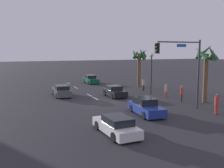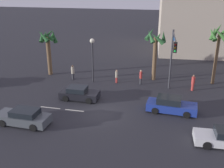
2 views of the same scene
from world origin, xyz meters
name	(u,v)px [view 1 (image 1 of 2)]	position (x,y,z in m)	size (l,w,h in m)	color
ground_plane	(103,103)	(0.00, 0.00, 0.00)	(220.00, 220.00, 0.00)	#28282D
lane_stripe_0	(68,83)	(-18.00, 0.00, 0.01)	(2.43, 0.14, 0.01)	silver
lane_stripe_1	(76,88)	(-12.49, 0.00, 0.01)	(2.51, 0.14, 0.01)	silver
lane_stripe_2	(90,95)	(-5.16, 0.00, 0.01)	(2.07, 0.14, 0.01)	silver
lane_stripe_3	(96,99)	(-2.63, 0.00, 0.01)	(1.91, 0.14, 0.01)	silver
car_0	(146,107)	(6.33, 1.85, 0.68)	(4.70, 2.08, 1.50)	navy
car_1	(62,91)	(-5.94, -3.44, 0.65)	(4.71, 1.95, 1.39)	#474C51
car_2	(115,92)	(-3.08, 2.62, 0.64)	(4.03, 1.94, 1.36)	black
car_3	(91,79)	(-16.93, 3.76, 0.65)	(4.47, 1.90, 1.39)	#0F5138
car_4	(116,126)	(10.54, -2.77, 0.61)	(4.71, 2.06, 1.30)	silver
traffic_signal	(185,63)	(6.07, 6.20, 4.59)	(0.56, 5.32, 6.78)	#38383D
streetlamp	(151,65)	(-3.19, 7.87, 3.86)	(0.56, 0.56, 5.43)	#2D2D33
pedestrian_0	(143,84)	(-5.99, 8.26, 0.99)	(0.53, 0.53, 1.88)	#333338
pedestrian_1	(217,103)	(8.60, 7.90, 0.98)	(0.47, 0.47, 1.86)	#BF3833
pedestrian_2	(182,93)	(2.60, 8.47, 0.98)	(0.44, 0.44, 1.82)	#333338
pedestrian_3	(166,90)	(-0.34, 8.34, 0.87)	(0.36, 0.36, 1.65)	#BF3833
palm_tree_1	(139,59)	(-9.66, 9.48, 4.34)	(2.41, 2.53, 6.11)	brown
palm_tree_2	(206,61)	(3.98, 10.45, 4.57)	(2.67, 2.73, 6.50)	brown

